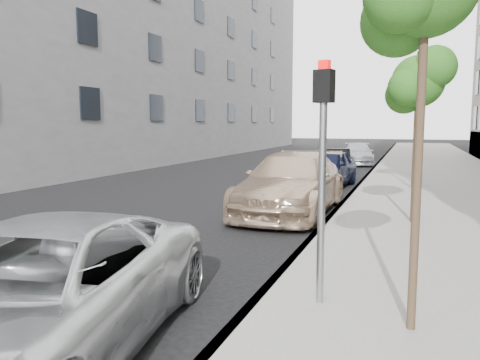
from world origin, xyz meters
The scene contains 11 objects.
ground centered at (0.00, 0.00, 0.00)m, with size 160.00×160.00×0.00m, color black.
sidewalk centered at (4.30, 24.00, 0.07)m, with size 6.40×72.00×0.14m, color gray.
curb centered at (1.18, 24.00, 0.07)m, with size 0.15×72.00×0.14m, color #9E9B93.
tree_mid centered at (3.23, 8.00, 3.57)m, with size 1.62×1.42×4.23m.
tree_far centered at (3.23, 14.50, 4.00)m, with size 1.51×1.31×4.62m.
signal_pole centered at (2.03, 1.96, 2.15)m, with size 0.28×0.23×3.23m.
minivan centered at (-0.60, -0.40, 0.74)m, with size 2.47×5.36×1.49m, color silver.
suv centered at (-0.10, 8.90, 0.86)m, with size 2.40×5.90×1.71m, color #CAAE90.
sedan_blue centered at (-0.10, 14.71, 0.77)m, with size 1.82×4.53×1.54m, color black.
sedan_black centered at (-0.46, 19.57, 0.66)m, with size 1.39×3.98×1.31m, color black.
sedan_rear centered at (-0.10, 26.17, 0.68)m, with size 1.89×4.66×1.35m, color #A9ABB1.
Camera 1 is at (3.13, -4.17, 2.55)m, focal length 35.00 mm.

